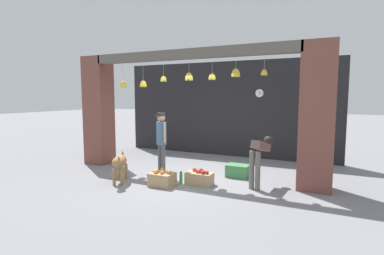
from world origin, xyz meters
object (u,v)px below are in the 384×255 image
fruit_crate_apples (199,178)px  produce_box_green (238,171)px  wall_clock (259,93)px  dog (120,163)px  worker_stooping (260,155)px  shopkeeper (161,139)px  water_bottle (181,178)px  fruit_crate_oranges (162,179)px

fruit_crate_apples → produce_box_green: fruit_crate_apples is taller
wall_clock → produce_box_green: bearing=-88.6°
dog → produce_box_green: 2.88m
worker_stooping → produce_box_green: 1.05m
shopkeeper → produce_box_green: size_ratio=2.88×
worker_stooping → water_bottle: worker_stooping is taller
dog → wall_clock: 4.92m
dog → worker_stooping: size_ratio=0.88×
worker_stooping → fruit_crate_oranges: 2.23m
shopkeeper → water_bottle: shopkeeper is taller
fruit_crate_apples → wall_clock: bearing=81.1°
produce_box_green → fruit_crate_oranges: bearing=-132.5°
shopkeeper → fruit_crate_apples: size_ratio=2.65×
fruit_crate_apples → wall_clock: (0.54, 3.41, 1.94)m
shopkeeper → fruit_crate_oranges: bearing=145.9°
shopkeeper → fruit_crate_apples: (1.21, -0.35, -0.77)m
dog → worker_stooping: worker_stooping is taller
fruit_crate_oranges → produce_box_green: size_ratio=0.96×
worker_stooping → wall_clock: 3.36m
worker_stooping → fruit_crate_apples: worker_stooping is taller
fruit_crate_apples → wall_clock: wall_clock is taller
water_bottle → worker_stooping: bearing=19.0°
dog → water_bottle: (1.34, 0.50, -0.34)m
shopkeeper → fruit_crate_oranges: (0.48, -0.78, -0.77)m
fruit_crate_apples → worker_stooping: bearing=18.8°
fruit_crate_oranges → produce_box_green: bearing=47.5°
worker_stooping → wall_clock: size_ratio=4.05×
fruit_crate_oranges → water_bottle: size_ratio=1.79×
shopkeeper → fruit_crate_apples: bearing=-171.9°
worker_stooping → water_bottle: size_ratio=3.67×
fruit_crate_oranges → wall_clock: size_ratio=1.97×
wall_clock → worker_stooping: bearing=-76.5°
fruit_crate_oranges → produce_box_green: (1.32, 1.44, -0.00)m
dog → worker_stooping: 3.19m
worker_stooping → produce_box_green: bearing=150.4°
wall_clock → water_bottle: bearing=-104.7°
fruit_crate_oranges → water_bottle: 0.44m
worker_stooping → fruit_crate_oranges: (-1.98, -0.86, -0.57)m
wall_clock → shopkeeper: bearing=-119.7°
fruit_crate_oranges → fruit_crate_apples: 0.85m
fruit_crate_oranges → wall_clock: (1.26, 3.85, 1.93)m
shopkeeper → produce_box_green: 2.07m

